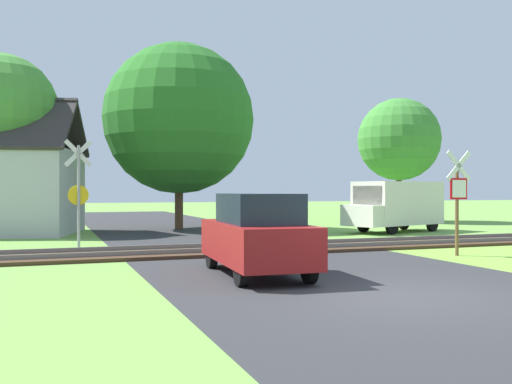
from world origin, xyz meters
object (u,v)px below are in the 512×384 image
Objects in this scene: crossing_sign_far at (79,188)px; tree_left at (1,110)px; mail_truck at (396,204)px; tree_center at (179,119)px; parked_car at (257,234)px; tree_far at (399,140)px; stop_sign_near at (458,195)px.

tree_left is (-2.77, 7.56, 3.36)m from crossing_sign_far.
crossing_sign_far is 8.72m from tree_left.
crossing_sign_far is 0.45× the size of tree_left.
tree_left is 17.57m from mail_truck.
mail_truck is (8.68, -5.11, -4.03)m from tree_center.
tree_left reaches higher than parked_car.
tree_left is at bearing 103.74° from crossing_sign_far.
mail_truck is at bearing -125.16° from tree_far.
stop_sign_near is 18.05m from tree_far.
crossing_sign_far reaches higher than mail_truck.
parked_car is (6.12, -14.80, -4.39)m from tree_left.
parked_car is at bearing 9.67° from stop_sign_near.
crossing_sign_far is 0.85× the size of parked_car.
tree_center reaches higher than stop_sign_near.
parked_car is at bearing -131.78° from tree_far.
tree_center is (4.97, 7.92, 3.35)m from crossing_sign_far.
tree_left reaches higher than crossing_sign_far.
tree_far is at bearing 21.44° from crossing_sign_far.
stop_sign_near is 0.34× the size of tree_center.
tree_center reaches higher than tree_left.
tree_left is 7.75m from tree_center.
mail_truck reaches higher than parked_car.
mail_truck is at bearing 48.00° from parked_car.
mail_truck is 1.28× the size of parked_car.
parked_car is (-1.63, -15.17, -4.38)m from tree_center.
parked_car is (3.34, -7.24, -1.03)m from crossing_sign_far.
tree_center is 10.85m from mail_truck.
crossing_sign_far is at bearing -69.85° from tree_left.
tree_center is (7.74, 0.37, -0.01)m from tree_left.
tree_far reaches higher than stop_sign_near.
stop_sign_near is 0.73× the size of parked_car.
crossing_sign_far is 13.96m from mail_truck.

